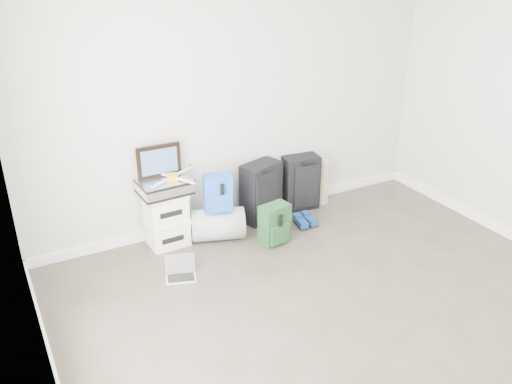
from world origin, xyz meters
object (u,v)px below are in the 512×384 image
boxes_stack (167,219)px  duffel_bag (218,224)px  carry_on (301,183)px  briefcase (164,187)px  laptop (181,272)px  large_suitcase (261,192)px

boxes_stack → duffel_bag: boxes_stack is taller
carry_on → briefcase: bearing=-171.2°
boxes_stack → duffel_bag: size_ratio=1.06×
duffel_bag → laptop: 0.77m
briefcase → duffel_bag: briefcase is taller
duffel_bag → laptop: duffel_bag is taller
large_suitcase → laptop: bearing=-169.4°
laptop → duffel_bag: bearing=56.1°
duffel_bag → boxes_stack: bearing=-176.4°
boxes_stack → briefcase: (-0.00, 0.00, 0.35)m
briefcase → laptop: bearing=-102.5°
laptop → boxes_stack: bearing=97.9°
duffel_bag → laptop: size_ratio=1.66×
briefcase → large_suitcase: (1.08, 0.02, -0.31)m
duffel_bag → large_suitcase: bearing=34.9°
duffel_bag → briefcase: bearing=-176.4°
boxes_stack → briefcase: 0.35m
large_suitcase → boxes_stack: bearing=163.4°
large_suitcase → carry_on: 0.53m
duffel_bag → carry_on: bearing=29.9°
boxes_stack → carry_on: size_ratio=0.91×
boxes_stack → carry_on: carry_on is taller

